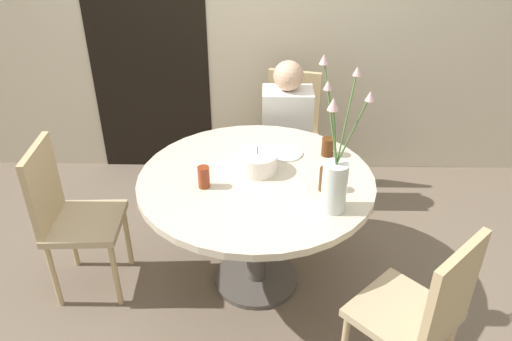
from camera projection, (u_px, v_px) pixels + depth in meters
The scene contains 14 objects.
ground_plane at pixel (256, 279), 3.05m from camera, with size 16.00×16.00×0.00m, color #6B5B4C.
wall_back at pixel (260, 7), 3.58m from camera, with size 8.00×0.05×2.60m.
doorway_panel at pixel (147, 46), 3.71m from camera, with size 0.90×0.01×2.05m.
dining_table at pixel (256, 196), 2.73m from camera, with size 1.27×1.27×0.74m.
chair_near_front at pixel (291, 128), 3.63m from camera, with size 0.48×0.48×0.93m.
chair_far_back at pixel (69, 212), 2.75m from camera, with size 0.42×0.42×0.93m.
chair_left_flank at pixel (422, 311), 2.13m from camera, with size 0.57×0.57×0.93m.
birthday_cake at pixel (258, 162), 2.70m from camera, with size 0.22×0.22×0.15m.
flower_vase at pixel (335, 177), 2.32m from camera, with size 0.22×0.27×0.72m.
side_plate at pixel (285, 153), 2.88m from camera, with size 0.20×0.20×0.01m.
drink_glass_0 at pixel (328, 147), 2.85m from camera, with size 0.07×0.07×0.11m.
drink_glass_1 at pixel (325, 179), 2.53m from camera, with size 0.06×0.06×0.13m.
drink_glass_2 at pixel (204, 177), 2.56m from camera, with size 0.06×0.06×0.12m.
person_guest at pixel (286, 140), 3.51m from camera, with size 0.34×0.24×1.09m.
Camera 1 is at (0.05, -2.27, 2.14)m, focal length 35.00 mm.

